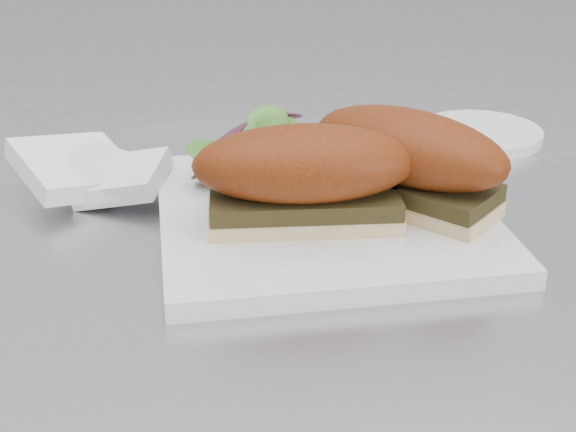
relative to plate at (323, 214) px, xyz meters
name	(u,v)px	position (x,y,z in m)	size (l,w,h in m)	color
plate	(323,214)	(0.00, 0.00, 0.00)	(0.27, 0.27, 0.02)	silver
sandwich_left	(305,174)	(-0.02, -0.03, 0.05)	(0.18, 0.11, 0.08)	beige
sandwich_right	(408,157)	(0.07, -0.01, 0.05)	(0.17, 0.19, 0.08)	beige
salad	(272,147)	(-0.03, 0.08, 0.03)	(0.12, 0.12, 0.05)	#487C28
napkin	(100,186)	(-0.18, 0.10, 0.00)	(0.13, 0.13, 0.02)	white
saucer	(481,133)	(0.22, 0.16, 0.00)	(0.13, 0.13, 0.01)	silver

